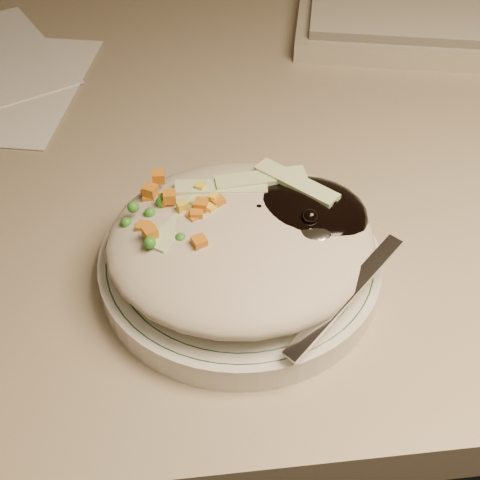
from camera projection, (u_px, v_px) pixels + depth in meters
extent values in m
cube|color=gray|center=(308.00, 141.00, 0.67)|extent=(1.40, 0.70, 0.04)
cylinder|color=silver|center=(240.00, 265.00, 0.50)|extent=(0.21, 0.21, 0.02)
torus|color=#144723|center=(240.00, 256.00, 0.49)|extent=(0.20, 0.20, 0.00)
torus|color=#144723|center=(240.00, 256.00, 0.49)|extent=(0.18, 0.18, 0.00)
ellipsoid|color=#B3AB91|center=(241.00, 241.00, 0.47)|extent=(0.19, 0.18, 0.04)
ellipsoid|color=black|center=(300.00, 217.00, 0.49)|extent=(0.10, 0.09, 0.03)
ellipsoid|color=orange|center=(176.00, 225.00, 0.48)|extent=(0.08, 0.08, 0.02)
sphere|color=black|center=(259.00, 212.00, 0.48)|extent=(0.01, 0.01, 0.01)
sphere|color=black|center=(297.00, 203.00, 0.48)|extent=(0.01, 0.01, 0.01)
sphere|color=black|center=(331.00, 203.00, 0.48)|extent=(0.01, 0.01, 0.01)
sphere|color=black|center=(317.00, 198.00, 0.49)|extent=(0.01, 0.01, 0.01)
sphere|color=black|center=(310.00, 217.00, 0.46)|extent=(0.01, 0.01, 0.01)
sphere|color=black|center=(295.00, 210.00, 0.48)|extent=(0.01, 0.01, 0.01)
sphere|color=black|center=(308.00, 199.00, 0.49)|extent=(0.01, 0.01, 0.01)
cube|color=orange|center=(169.00, 197.00, 0.47)|extent=(0.01, 0.01, 0.01)
cube|color=orange|center=(194.00, 227.00, 0.47)|extent=(0.01, 0.01, 0.01)
cube|color=orange|center=(150.00, 191.00, 0.49)|extent=(0.01, 0.01, 0.01)
cube|color=orange|center=(201.00, 205.00, 0.47)|extent=(0.01, 0.01, 0.01)
cube|color=orange|center=(197.00, 215.00, 0.47)|extent=(0.01, 0.01, 0.01)
cube|color=orange|center=(149.00, 196.00, 0.50)|extent=(0.01, 0.01, 0.01)
cube|color=orange|center=(166.00, 200.00, 0.48)|extent=(0.01, 0.01, 0.01)
cube|color=orange|center=(194.00, 219.00, 0.47)|extent=(0.01, 0.01, 0.01)
cube|color=orange|center=(218.00, 203.00, 0.48)|extent=(0.01, 0.01, 0.01)
cube|color=orange|center=(159.00, 177.00, 0.49)|extent=(0.01, 0.01, 0.01)
cube|color=orange|center=(150.00, 233.00, 0.45)|extent=(0.01, 0.01, 0.01)
cube|color=orange|center=(199.00, 243.00, 0.45)|extent=(0.01, 0.01, 0.01)
cube|color=orange|center=(144.00, 229.00, 0.47)|extent=(0.01, 0.01, 0.01)
cube|color=orange|center=(150.00, 199.00, 0.49)|extent=(0.01, 0.01, 0.01)
sphere|color=#388C28|center=(196.00, 211.00, 0.48)|extent=(0.01, 0.01, 0.01)
sphere|color=#388C28|center=(150.00, 243.00, 0.44)|extent=(0.01, 0.01, 0.01)
sphere|color=#388C28|center=(150.00, 213.00, 0.47)|extent=(0.01, 0.01, 0.01)
sphere|color=#388C28|center=(133.00, 207.00, 0.47)|extent=(0.01, 0.01, 0.01)
sphere|color=#388C28|center=(191.00, 207.00, 0.48)|extent=(0.01, 0.01, 0.01)
sphere|color=#388C28|center=(204.00, 241.00, 0.46)|extent=(0.01, 0.01, 0.01)
sphere|color=#388C28|center=(175.00, 220.00, 0.47)|extent=(0.01, 0.01, 0.01)
sphere|color=#388C28|center=(166.00, 240.00, 0.46)|extent=(0.01, 0.01, 0.01)
sphere|color=#388C28|center=(126.00, 223.00, 0.47)|extent=(0.01, 0.01, 0.01)
sphere|color=#388C28|center=(165.00, 198.00, 0.48)|extent=(0.01, 0.01, 0.01)
sphere|color=#388C28|center=(162.00, 201.00, 0.48)|extent=(0.01, 0.01, 0.01)
sphere|color=#388C28|center=(151.00, 229.00, 0.46)|extent=(0.01, 0.01, 0.01)
sphere|color=#388C28|center=(181.00, 239.00, 0.45)|extent=(0.01, 0.01, 0.01)
sphere|color=#388C28|center=(221.00, 192.00, 0.49)|extent=(0.01, 0.01, 0.01)
cube|color=yellow|center=(189.00, 207.00, 0.48)|extent=(0.01, 0.01, 0.01)
cube|color=yellow|center=(210.00, 210.00, 0.47)|extent=(0.01, 0.01, 0.01)
cube|color=yellow|center=(174.00, 206.00, 0.48)|extent=(0.01, 0.01, 0.01)
cube|color=yellow|center=(182.00, 207.00, 0.47)|extent=(0.01, 0.01, 0.01)
cube|color=yellow|center=(175.00, 222.00, 0.47)|extent=(0.01, 0.01, 0.01)
cube|color=yellow|center=(213.00, 198.00, 0.48)|extent=(0.01, 0.01, 0.01)
cube|color=yellow|center=(200.00, 188.00, 0.49)|extent=(0.01, 0.01, 0.01)
cube|color=yellow|center=(189.00, 222.00, 0.47)|extent=(0.01, 0.01, 0.01)
cube|color=#B2D18C|center=(221.00, 188.00, 0.49)|extent=(0.07, 0.02, 0.00)
cube|color=#B2D18C|center=(261.00, 178.00, 0.50)|extent=(0.07, 0.02, 0.00)
cube|color=#B2D18C|center=(183.00, 220.00, 0.47)|extent=(0.05, 0.06, 0.00)
cube|color=#B2D18C|center=(296.00, 182.00, 0.49)|extent=(0.06, 0.06, 0.00)
cube|color=#B2D18C|center=(249.00, 234.00, 0.46)|extent=(0.07, 0.03, 0.00)
ellipsoid|color=silver|center=(310.00, 229.00, 0.46)|extent=(0.06, 0.06, 0.01)
cube|color=silver|center=(345.00, 296.00, 0.44)|extent=(0.09, 0.08, 0.03)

